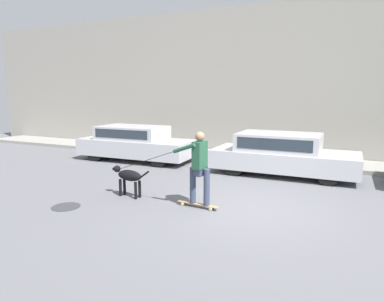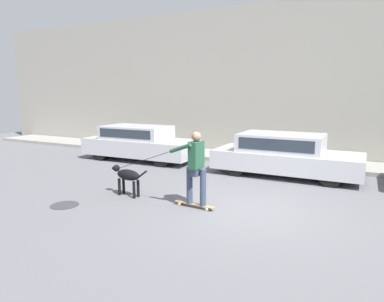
{
  "view_description": "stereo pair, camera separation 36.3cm",
  "coord_description": "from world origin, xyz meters",
  "px_view_note": "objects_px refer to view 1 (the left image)",
  "views": [
    {
      "loc": [
        1.9,
        -7.13,
        2.52
      ],
      "look_at": [
        -1.97,
        1.22,
        0.95
      ],
      "focal_mm": 32.0,
      "sensor_mm": 36.0,
      "label": 1
    },
    {
      "loc": [
        2.22,
        -6.97,
        2.52
      ],
      "look_at": [
        -1.97,
        1.22,
        0.95
      ],
      "focal_mm": 32.0,
      "sensor_mm": 36.0,
      "label": 2
    }
  ],
  "objects_px": {
    "parked_car_0": "(135,143)",
    "skateboarder": "(199,165)",
    "dog": "(129,177)",
    "parked_car_1": "(282,154)"
  },
  "relations": [
    {
      "from": "dog",
      "to": "skateboarder",
      "type": "xyz_separation_m",
      "value": [
        1.9,
        -0.04,
        0.47
      ]
    },
    {
      "from": "parked_car_0",
      "to": "skateboarder",
      "type": "xyz_separation_m",
      "value": [
        4.36,
        -3.96,
        0.33
      ]
    },
    {
      "from": "parked_car_0",
      "to": "parked_car_1",
      "type": "bearing_deg",
      "value": -1.4
    },
    {
      "from": "dog",
      "to": "parked_car_1",
      "type": "bearing_deg",
      "value": -120.77
    },
    {
      "from": "parked_car_0",
      "to": "dog",
      "type": "xyz_separation_m",
      "value": [
        2.46,
        -3.92,
        -0.14
      ]
    },
    {
      "from": "parked_car_0",
      "to": "parked_car_1",
      "type": "xyz_separation_m",
      "value": [
        5.43,
        0.0,
        -0.01
      ]
    },
    {
      "from": "parked_car_0",
      "to": "dog",
      "type": "distance_m",
      "value": 4.63
    },
    {
      "from": "parked_car_1",
      "to": "skateboarder",
      "type": "height_order",
      "value": "skateboarder"
    },
    {
      "from": "parked_car_0",
      "to": "skateboarder",
      "type": "relative_size",
      "value": 1.6
    },
    {
      "from": "parked_car_0",
      "to": "skateboarder",
      "type": "height_order",
      "value": "skateboarder"
    }
  ]
}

